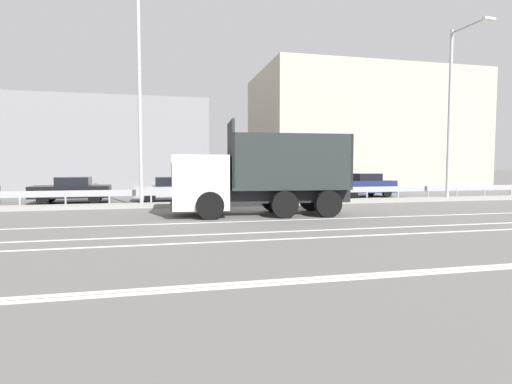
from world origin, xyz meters
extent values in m
plane|color=#605E5B|center=(0.00, 0.00, 0.00)|extent=(320.00, 320.00, 0.00)
cube|color=silver|center=(-0.58, -3.70, 0.00)|extent=(64.06, 0.16, 0.01)
cube|color=silver|center=(-0.58, -6.14, 0.00)|extent=(64.06, 0.16, 0.01)
cube|color=silver|center=(-0.58, -7.34, 0.00)|extent=(64.06, 0.16, 0.01)
cube|color=silver|center=(-0.58, -11.28, 0.00)|extent=(64.06, 0.16, 0.01)
cube|color=silver|center=(-0.58, -11.08, 0.00)|extent=(64.06, 0.16, 0.01)
cube|color=gray|center=(0.00, 2.29, 0.09)|extent=(35.23, 1.10, 0.18)
cube|color=#9EA0A5|center=(0.00, 3.67, 0.62)|extent=(64.06, 0.04, 0.32)
cylinder|color=#ADADB2|center=(-11.26, 3.67, 0.31)|extent=(0.09, 0.09, 0.62)
cylinder|color=#ADADB2|center=(-9.21, 3.67, 0.31)|extent=(0.09, 0.09, 0.62)
cylinder|color=#ADADB2|center=(-7.17, 3.67, 0.31)|extent=(0.09, 0.09, 0.62)
cylinder|color=#ADADB2|center=(-5.12, 3.67, 0.31)|extent=(0.09, 0.09, 0.62)
cylinder|color=#ADADB2|center=(-3.07, 3.67, 0.31)|extent=(0.09, 0.09, 0.62)
cylinder|color=#ADADB2|center=(-1.02, 3.67, 0.31)|extent=(0.09, 0.09, 0.62)
cylinder|color=#ADADB2|center=(1.02, 3.67, 0.31)|extent=(0.09, 0.09, 0.62)
cylinder|color=#ADADB2|center=(3.07, 3.67, 0.31)|extent=(0.09, 0.09, 0.62)
cylinder|color=#ADADB2|center=(5.12, 3.67, 0.31)|extent=(0.09, 0.09, 0.62)
cylinder|color=#ADADB2|center=(7.17, 3.67, 0.31)|extent=(0.09, 0.09, 0.62)
cylinder|color=#ADADB2|center=(9.21, 3.67, 0.31)|extent=(0.09, 0.09, 0.62)
cylinder|color=#ADADB2|center=(11.26, 3.67, 0.31)|extent=(0.09, 0.09, 0.62)
cylinder|color=#ADADB2|center=(13.31, 3.67, 0.31)|extent=(0.09, 0.09, 0.62)
cylinder|color=#ADADB2|center=(15.35, 3.67, 0.31)|extent=(0.09, 0.09, 0.62)
cylinder|color=#ADADB2|center=(17.40, 3.67, 0.31)|extent=(0.09, 0.09, 0.62)
cube|color=silver|center=(-3.04, -1.71, 1.36)|extent=(2.29, 2.51, 2.09)
cube|color=black|center=(-4.11, -1.63, 1.72)|extent=(0.19, 2.02, 0.79)
cube|color=black|center=(-4.14, -1.63, 0.47)|extent=(0.28, 2.31, 0.24)
cube|color=black|center=(0.47, -1.98, 0.79)|extent=(5.02, 1.67, 0.53)
cube|color=#232828|center=(0.47, -1.98, 1.11)|extent=(4.89, 2.62, 0.12)
cube|color=#232828|center=(0.39, -3.06, 2.20)|extent=(4.73, 0.46, 2.07)
cube|color=#232828|center=(0.56, -0.90, 2.20)|extent=(4.73, 0.46, 2.07)
cube|color=#232828|center=(-1.84, -1.80, 2.46)|extent=(0.27, 2.26, 2.59)
cube|color=#232828|center=(2.78, -2.16, 2.20)|extent=(0.27, 2.26, 2.07)
cylinder|color=black|center=(-2.81, -2.89, 0.52)|extent=(1.06, 0.40, 1.04)
cylinder|color=black|center=(-2.63, -0.58, 0.52)|extent=(1.06, 0.40, 1.04)
cylinder|color=black|center=(0.02, -3.10, 0.52)|extent=(1.06, 0.40, 1.04)
cylinder|color=black|center=(0.19, -0.80, 0.52)|extent=(1.06, 0.40, 1.04)
cylinder|color=black|center=(1.74, -3.23, 0.52)|extent=(1.06, 0.40, 1.04)
cylinder|color=black|center=(1.91, -0.93, 0.52)|extent=(1.06, 0.40, 1.04)
cylinder|color=white|center=(3.38, 2.29, 0.19)|extent=(0.16, 0.16, 0.37)
cylinder|color=black|center=(3.38, 2.29, 0.56)|extent=(0.16, 0.16, 0.37)
cylinder|color=white|center=(3.38, 2.29, 0.93)|extent=(0.16, 0.16, 0.37)
cylinder|color=black|center=(3.38, 2.29, 1.30)|extent=(0.16, 0.16, 0.37)
cylinder|color=white|center=(3.38, 2.29, 1.67)|extent=(0.16, 0.16, 0.37)
cylinder|color=#1E4CB2|center=(3.38, 2.29, 2.15)|extent=(0.60, 0.03, 0.60)
cylinder|color=white|center=(3.38, 2.29, 2.15)|extent=(0.65, 0.02, 0.65)
cylinder|color=#ADADB2|center=(-5.52, 2.43, 5.11)|extent=(0.18, 0.18, 10.21)
cylinder|color=#ADADB2|center=(11.56, 2.36, 4.84)|extent=(0.18, 0.18, 9.68)
cylinder|color=#ADADB2|center=(11.64, 1.12, 9.53)|extent=(0.25, 2.49, 0.10)
cube|color=silver|center=(11.71, -0.12, 9.45)|extent=(0.71, 0.24, 0.12)
cube|color=black|center=(-9.32, 5.58, 0.62)|extent=(4.04, 2.12, 0.63)
cube|color=black|center=(-9.20, 5.58, 1.17)|extent=(1.74, 1.77, 0.47)
cylinder|color=black|center=(-10.49, 4.60, 0.30)|extent=(0.61, 0.23, 0.60)
cylinder|color=black|center=(-10.59, 6.42, 0.30)|extent=(0.61, 0.23, 0.60)
cylinder|color=black|center=(-8.05, 4.73, 0.30)|extent=(0.61, 0.23, 0.60)
cylinder|color=black|center=(-8.15, 6.55, 0.30)|extent=(0.61, 0.23, 0.60)
cube|color=#A3A3A8|center=(-3.88, 5.66, 0.58)|extent=(4.39, 1.95, 0.55)
cube|color=black|center=(-4.01, 5.66, 1.11)|extent=(1.87, 1.66, 0.52)
cylinder|color=black|center=(-2.56, 6.57, 0.30)|extent=(0.61, 0.22, 0.60)
cylinder|color=black|center=(-2.52, 4.82, 0.30)|extent=(0.61, 0.22, 0.60)
cylinder|color=black|center=(-5.25, 6.50, 0.30)|extent=(0.61, 0.22, 0.60)
cylinder|color=black|center=(-5.21, 4.75, 0.30)|extent=(0.61, 0.22, 0.60)
cube|color=maroon|center=(2.05, 5.60, 0.64)|extent=(4.68, 2.09, 0.67)
cube|color=black|center=(1.91, 5.61, 1.19)|extent=(2.02, 1.71, 0.43)
cylinder|color=black|center=(3.52, 6.38, 0.30)|extent=(0.61, 0.24, 0.60)
cylinder|color=black|center=(3.41, 4.66, 0.30)|extent=(0.61, 0.24, 0.60)
cylinder|color=black|center=(0.68, 6.55, 0.30)|extent=(0.61, 0.24, 0.60)
cylinder|color=black|center=(0.58, 4.83, 0.30)|extent=(0.61, 0.24, 0.60)
cube|color=navy|center=(8.06, 5.89, 0.68)|extent=(3.98, 2.13, 0.77)
cube|color=black|center=(8.18, 5.90, 1.30)|extent=(1.72, 1.78, 0.45)
cylinder|color=black|center=(6.91, 4.92, 0.30)|extent=(0.61, 0.23, 0.60)
cylinder|color=black|center=(6.81, 6.74, 0.30)|extent=(0.61, 0.23, 0.60)
cylinder|color=black|center=(9.31, 5.05, 0.30)|extent=(0.61, 0.23, 0.60)
cylinder|color=black|center=(9.22, 6.87, 0.30)|extent=(0.61, 0.23, 0.60)
cube|color=gray|center=(-11.71, 17.18, 3.60)|extent=(21.43, 8.01, 7.20)
cube|color=#B7AD99|center=(14.71, 18.93, 5.44)|extent=(20.34, 12.14, 10.89)
camera|label=1|loc=(-4.49, -17.61, 1.98)|focal=28.00mm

